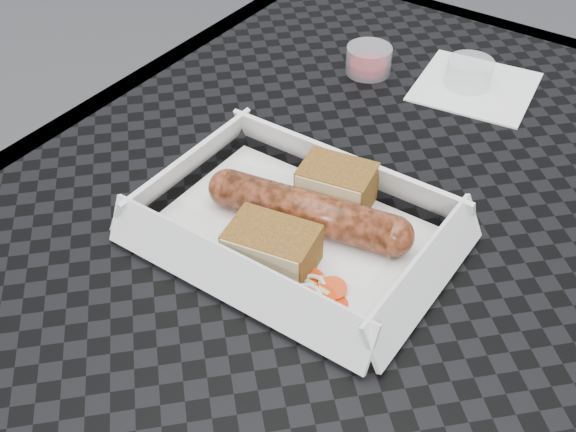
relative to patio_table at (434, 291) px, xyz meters
The scene contains 9 objects.
patio_table is the anchor object (origin of this frame).
food_tray 0.15m from the patio_table, 141.54° to the right, with size 0.22×0.15×0.00m, color white.
bratwurst 0.15m from the patio_table, 145.21° to the right, with size 0.18×0.06×0.03m.
bread_near 0.14m from the patio_table, 163.45° to the right, with size 0.06×0.04×0.04m, color brown.
bread_far 0.18m from the patio_table, 128.47° to the right, with size 0.07×0.05×0.03m, color brown.
veg_garnish 0.16m from the patio_table, 108.64° to the right, with size 0.03×0.03×0.00m.
napkin 0.25m from the patio_table, 107.90° to the left, with size 0.12×0.12×0.00m, color white.
condiment_cup_sauce 0.28m from the patio_table, 134.26° to the left, with size 0.05×0.05×0.03m, color maroon.
condiment_cup_empty 0.26m from the patio_table, 110.01° to the left, with size 0.05×0.05×0.03m, color silver.
Camera 1 is at (0.15, -0.44, 1.15)m, focal length 45.00 mm.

